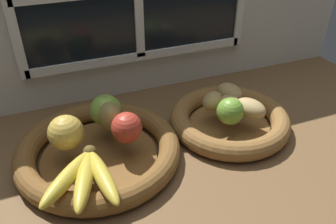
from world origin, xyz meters
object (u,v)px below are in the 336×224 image
fruit_bowl_right (229,120)px  lime_near (230,111)px  fruit_bowl_left (99,151)px  potato_back (229,93)px  banana_bunch_front (85,177)px  apple_red_right (127,127)px  pear_brown (110,117)px  apple_green_back (106,111)px  potato_small (250,108)px  apple_golden_left (66,132)px  potato_oblong (212,101)px  potato_large (231,105)px

fruit_bowl_right → lime_near: 7.76cm
fruit_bowl_left → potato_back: potato_back is taller
fruit_bowl_left → banana_bunch_front: size_ratio=2.09×
apple_red_right → pear_brown: pear_brown is taller
apple_green_back → potato_small: 35.55cm
fruit_bowl_left → fruit_bowl_right: 34.51cm
apple_golden_left → lime_near: size_ratio=1.19×
apple_red_right → potato_back: 30.75cm
banana_bunch_front → lime_near: lime_near is taller
fruit_bowl_left → fruit_bowl_right: bearing=-0.0°
apple_golden_left → pear_brown: apple_golden_left is taller
fruit_bowl_left → banana_bunch_front: (-4.76, -12.08, 4.29)cm
pear_brown → potato_oblong: pear_brown is taller
lime_near → apple_green_back: bearing=159.8°
apple_green_back → potato_back: 32.98cm
potato_small → potato_large: 4.82cm
apple_golden_left → lime_near: 38.42cm
potato_back → apple_red_right: bearing=-167.7°
apple_golden_left → potato_oblong: 37.15cm
fruit_bowl_left → pear_brown: size_ratio=5.08×
fruit_bowl_right → potato_large: bearing=-90.0°
apple_red_right → apple_green_back: size_ratio=0.92×
potato_small → lime_near: lime_near is taller
potato_large → apple_red_right: bearing=-176.2°
apple_red_right → potato_large: apple_red_right is taller
fruit_bowl_left → fruit_bowl_right: (34.51, -0.00, 0.01)cm
fruit_bowl_right → potato_back: (2.13, 4.68, 5.18)cm
apple_red_right → lime_near: (25.15, -2.25, -0.22)cm
banana_bunch_front → lime_near: bearing=12.3°
apple_green_back → apple_golden_left: bearing=-151.0°
potato_back → lime_near: bearing=-119.0°
fruit_bowl_right → apple_golden_left: 41.40cm
fruit_bowl_left → pear_brown: (4.08, 3.42, 6.40)cm
banana_bunch_front → potato_back: (41.40, 16.76, 0.90)cm
apple_red_right → potato_small: bearing=-2.8°
apple_red_right → lime_near: bearing=-5.1°
apple_golden_left → potato_back: 43.21cm
potato_back → potato_small: bearing=-81.0°
fruit_bowl_right → apple_green_back: 32.08cm
fruit_bowl_left → potato_back: (36.63, 4.68, 5.19)cm
fruit_bowl_left → potato_back: bearing=7.3°
potato_oblong → potato_back: size_ratio=0.85×
potato_oblong → fruit_bowl_right: bearing=-37.9°
apple_red_right → potato_back: (30.03, 6.56, -1.01)cm
pear_brown → potato_large: pear_brown is taller
fruit_bowl_left → apple_golden_left: 9.20cm
fruit_bowl_left → pear_brown: pear_brown is taller
fruit_bowl_left → lime_near: bearing=-7.4°
fruit_bowl_left → lime_near: size_ratio=5.72×
apple_golden_left → pear_brown: 10.81cm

